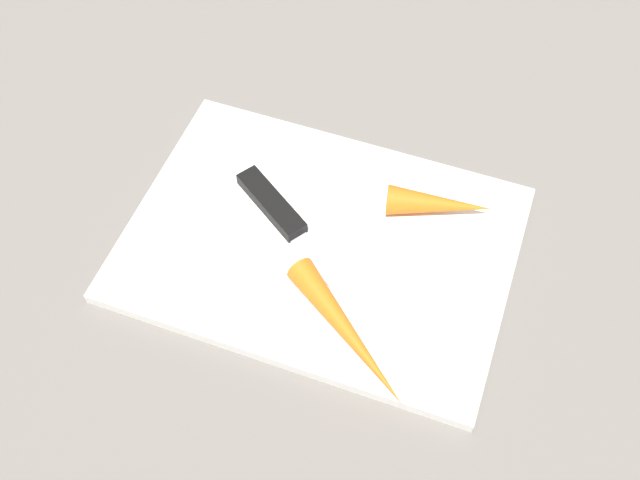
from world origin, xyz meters
TOP-DOWN VIEW (x-y plane):
  - ground_plane at (0.00, 0.00)m, footprint 1.40×1.40m
  - cutting_board at (0.00, 0.00)m, footprint 0.36×0.26m
  - knife at (-0.05, 0.01)m, footprint 0.18×0.13m
  - carrot_long at (0.06, -0.09)m, footprint 0.14×0.11m
  - carrot_short at (0.10, 0.07)m, footprint 0.10×0.05m

SIDE VIEW (x-z plane):
  - ground_plane at x=0.00m, z-range 0.00..0.00m
  - cutting_board at x=0.00m, z-range 0.00..0.01m
  - knife at x=-0.05m, z-range 0.01..0.02m
  - carrot_long at x=0.06m, z-range 0.01..0.04m
  - carrot_short at x=0.10m, z-range 0.01..0.04m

